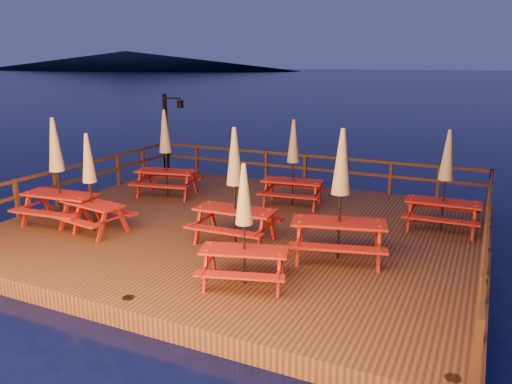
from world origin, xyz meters
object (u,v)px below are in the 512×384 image
picnic_table_1 (166,152)px  lamp_post (169,126)px  picnic_table_2 (235,184)px  picnic_table_0 (445,179)px

picnic_table_1 → lamp_post: bearing=111.7°
picnic_table_1 → picnic_table_2: 4.85m
lamp_post → picnic_table_2: size_ratio=1.09×
lamp_post → picnic_table_0: 10.55m
lamp_post → picnic_table_1: 3.47m
lamp_post → picnic_table_2: (5.82, -5.72, -0.36)m
picnic_table_0 → picnic_table_2: 5.30m
lamp_post → picnic_table_1: size_ratio=1.09×
picnic_table_0 → picnic_table_1: (-8.31, -0.18, 0.08)m
picnic_table_2 → lamp_post: bearing=133.5°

